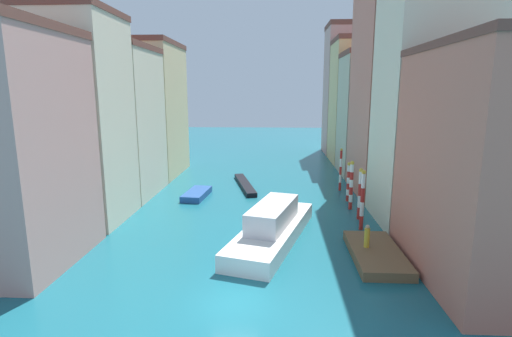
# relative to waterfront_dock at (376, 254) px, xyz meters

# --- Properties ---
(ground_plane) EXTENTS (154.00, 154.00, 0.00)m
(ground_plane) POSITION_rel_waterfront_dock_xyz_m (-8.79, 18.38, -0.31)
(ground_plane) COLOR #196070
(building_left_0) EXTENTS (7.27, 9.07, 14.81)m
(building_left_0) POSITION_rel_waterfront_dock_xyz_m (-23.02, -1.72, 7.11)
(building_left_0) COLOR tan
(building_left_0) RESTS_ON ground
(building_left_1) EXTENTS (7.27, 7.40, 17.21)m
(building_left_1) POSITION_rel_waterfront_dock_xyz_m (-23.02, 6.83, 8.31)
(building_left_1) COLOR beige
(building_left_1) RESTS_ON ground
(building_left_2) EXTENTS (7.27, 9.44, 15.47)m
(building_left_2) POSITION_rel_waterfront_dock_xyz_m (-23.02, 15.34, 7.44)
(building_left_2) COLOR beige
(building_left_2) RESTS_ON ground
(building_left_3) EXTENTS (7.27, 11.38, 17.06)m
(building_left_3) POSITION_rel_waterfront_dock_xyz_m (-23.02, 25.87, 8.24)
(building_left_3) COLOR beige
(building_left_3) RESTS_ON ground
(building_right_0) EXTENTS (7.27, 12.00, 13.57)m
(building_right_0) POSITION_rel_waterfront_dock_xyz_m (5.44, -2.29, 6.49)
(building_right_0) COLOR #C6705B
(building_right_0) RESTS_ON ground
(building_right_1) EXTENTS (7.27, 8.12, 22.31)m
(building_right_1) POSITION_rel_waterfront_dock_xyz_m (5.44, 7.81, 10.86)
(building_right_1) COLOR beige
(building_right_1) RESTS_ON ground
(building_right_2) EXTENTS (7.27, 10.77, 22.28)m
(building_right_2) POSITION_rel_waterfront_dock_xyz_m (5.44, 17.52, 10.85)
(building_right_2) COLOR #C6705B
(building_right_2) RESTS_ON ground
(building_right_3) EXTENTS (7.27, 8.68, 15.91)m
(building_right_3) POSITION_rel_waterfront_dock_xyz_m (5.44, 27.62, 7.66)
(building_right_3) COLOR #BCB299
(building_right_3) RESTS_ON ground
(building_right_4) EXTENTS (7.27, 9.20, 18.73)m
(building_right_4) POSITION_rel_waterfront_dock_xyz_m (5.44, 36.78, 9.07)
(building_right_4) COLOR #DBB77A
(building_right_4) RESTS_ON ground
(building_right_5) EXTENTS (7.27, 8.19, 22.23)m
(building_right_5) POSITION_rel_waterfront_dock_xyz_m (5.44, 45.89, 10.83)
(building_right_5) COLOR tan
(building_right_5) RESTS_ON ground
(waterfront_dock) EXTENTS (3.15, 6.90, 0.61)m
(waterfront_dock) POSITION_rel_waterfront_dock_xyz_m (0.00, 0.00, 0.00)
(waterfront_dock) COLOR brown
(waterfront_dock) RESTS_ON ground
(person_on_dock) EXTENTS (0.36, 0.36, 1.56)m
(person_on_dock) POSITION_rel_waterfront_dock_xyz_m (-0.56, 0.36, 1.03)
(person_on_dock) COLOR gold
(person_on_dock) RESTS_ON waterfront_dock
(mooring_pole_0) EXTENTS (0.34, 0.34, 4.85)m
(mooring_pole_0) POSITION_rel_waterfront_dock_xyz_m (0.16, 5.45, 2.17)
(mooring_pole_0) COLOR red
(mooring_pole_0) RESTS_ON ground
(mooring_pole_1) EXTENTS (0.36, 0.36, 4.48)m
(mooring_pole_1) POSITION_rel_waterfront_dock_xyz_m (0.53, 8.11, 1.99)
(mooring_pole_1) COLOR red
(mooring_pole_1) RESTS_ON ground
(mooring_pole_2) EXTENTS (0.37, 0.37, 4.60)m
(mooring_pole_2) POSITION_rel_waterfront_dock_xyz_m (0.31, 10.92, 2.05)
(mooring_pole_2) COLOR red
(mooring_pole_2) RESTS_ON ground
(mooring_pole_3) EXTENTS (0.37, 0.37, 3.98)m
(mooring_pole_3) POSITION_rel_waterfront_dock_xyz_m (0.57, 13.73, 1.74)
(mooring_pole_3) COLOR red
(mooring_pole_3) RESTS_ON ground
(mooring_pole_4) EXTENTS (0.28, 0.28, 4.74)m
(mooring_pole_4) POSITION_rel_waterfront_dock_xyz_m (0.46, 18.02, 2.11)
(mooring_pole_4) COLOR red
(mooring_pole_4) RESTS_ON ground
(vaporetto_white) EXTENTS (6.79, 13.19, 2.78)m
(vaporetto_white) POSITION_rel_waterfront_dock_xyz_m (-6.86, 2.84, 0.72)
(vaporetto_white) COLOR white
(vaporetto_white) RESTS_ON ground
(gondola_black) EXTENTS (3.42, 9.96, 0.48)m
(gondola_black) POSITION_rel_waterfront_dock_xyz_m (-10.27, 19.27, -0.07)
(gondola_black) COLOR black
(gondola_black) RESTS_ON ground
(motorboat_0) EXTENTS (2.46, 5.19, 0.63)m
(motorboat_0) POSITION_rel_waterfront_dock_xyz_m (-14.92, 14.46, 0.01)
(motorboat_0) COLOR #234C93
(motorboat_0) RESTS_ON ground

